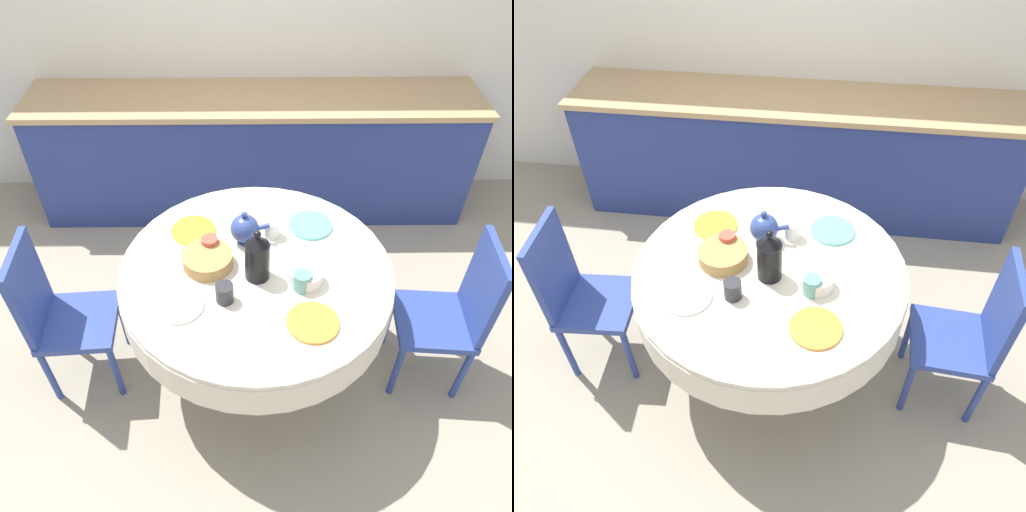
{
  "view_description": "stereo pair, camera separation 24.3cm",
  "coord_description": "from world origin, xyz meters",
  "views": [
    {
      "loc": [
        -0.02,
        -1.76,
        2.54
      ],
      "look_at": [
        0.0,
        0.0,
        0.86
      ],
      "focal_mm": 35.0,
      "sensor_mm": 36.0,
      "label": 1
    },
    {
      "loc": [
        0.22,
        -1.75,
        2.54
      ],
      "look_at": [
        0.0,
        0.0,
        0.86
      ],
      "focal_mm": 35.0,
      "sensor_mm": 36.0,
      "label": 2
    }
  ],
  "objects": [
    {
      "name": "cup_far_right",
      "position": [
        0.09,
        0.24,
        0.82
      ],
      "size": [
        0.08,
        0.08,
        0.1
      ],
      "primitive_type": "cylinder",
      "color": "white",
      "rests_on": "dining_table"
    },
    {
      "name": "dining_table",
      "position": [
        0.0,
        0.0,
        0.65
      ],
      "size": [
        1.38,
        1.38,
        0.78
      ],
      "color": "brown",
      "rests_on": "ground_plane"
    },
    {
      "name": "plate_far_left",
      "position": [
        -0.33,
        0.28,
        0.78
      ],
      "size": [
        0.24,
        0.24,
        0.01
      ],
      "primitive_type": "cylinder",
      "color": "yellow",
      "rests_on": "dining_table"
    },
    {
      "name": "chair_right",
      "position": [
        -1.03,
        -0.07,
        0.53
      ],
      "size": [
        0.43,
        0.43,
        0.96
      ],
      "rotation": [
        0.0,
        0.0,
        -1.51
      ],
      "color": "#2D428E",
      "rests_on": "ground_plane"
    },
    {
      "name": "cup_far_left",
      "position": [
        -0.23,
        0.11,
        0.82
      ],
      "size": [
        0.08,
        0.08,
        0.1
      ],
      "primitive_type": "cylinder",
      "color": "#CC4C3D",
      "rests_on": "dining_table"
    },
    {
      "name": "teapot",
      "position": [
        -0.06,
        0.2,
        0.86
      ],
      "size": [
        0.21,
        0.15,
        0.2
      ],
      "color": "#33478E",
      "rests_on": "dining_table"
    },
    {
      "name": "kitchen_counter",
      "position": [
        0.0,
        1.54,
        0.47
      ],
      "size": [
        3.24,
        0.64,
        0.94
      ],
      "color": "navy",
      "rests_on": "ground_plane"
    },
    {
      "name": "ground_plane",
      "position": [
        0.0,
        0.0,
        0.0
      ],
      "size": [
        12.0,
        12.0,
        0.0
      ],
      "primitive_type": "plane",
      "color": "#9E937F"
    },
    {
      "name": "plate_near_left",
      "position": [
        -0.36,
        -0.24,
        0.78
      ],
      "size": [
        0.24,
        0.24,
        0.01
      ],
      "primitive_type": "cylinder",
      "color": "white",
      "rests_on": "dining_table"
    },
    {
      "name": "coffee_carafe",
      "position": [
        0.01,
        -0.06,
        0.9
      ],
      "size": [
        0.12,
        0.12,
        0.29
      ],
      "color": "black",
      "rests_on": "dining_table"
    },
    {
      "name": "cup_near_left",
      "position": [
        -0.15,
        -0.21,
        0.82
      ],
      "size": [
        0.08,
        0.08,
        0.1
      ],
      "primitive_type": "cylinder",
      "color": "#28282D",
      "rests_on": "dining_table"
    },
    {
      "name": "cup_near_right",
      "position": [
        0.22,
        -0.14,
        0.82
      ],
      "size": [
        0.08,
        0.08,
        0.1
      ],
      "primitive_type": "cylinder",
      "color": "#5BA39E",
      "rests_on": "dining_table"
    },
    {
      "name": "wall_back",
      "position": [
        0.0,
        1.87,
        1.3
      ],
      "size": [
        7.0,
        0.05,
        2.6
      ],
      "color": "silver",
      "rests_on": "ground_plane"
    },
    {
      "name": "plate_far_right",
      "position": [
        0.3,
        0.32,
        0.78
      ],
      "size": [
        0.24,
        0.24,
        0.01
      ],
      "primitive_type": "cylinder",
      "color": "#60BCB7",
      "rests_on": "dining_table"
    },
    {
      "name": "fruit_bowl",
      "position": [
        0.24,
        -0.1,
        0.81
      ],
      "size": [
        0.16,
        0.16,
        0.08
      ],
      "primitive_type": "cylinder",
      "color": "silver",
      "rests_on": "dining_table"
    },
    {
      "name": "plate_near_right",
      "position": [
        0.25,
        -0.36,
        0.78
      ],
      "size": [
        0.24,
        0.24,
        0.01
      ],
      "primitive_type": "cylinder",
      "color": "orange",
      "rests_on": "dining_table"
    },
    {
      "name": "bread_basket",
      "position": [
        -0.24,
        0.02,
        0.81
      ],
      "size": [
        0.25,
        0.25,
        0.07
      ],
      "primitive_type": "cylinder",
      "color": "#AD844C",
      "rests_on": "dining_table"
    },
    {
      "name": "chair_left",
      "position": [
        1.03,
        -0.08,
        0.53
      ],
      "size": [
        0.43,
        0.43,
        0.96
      ],
      "rotation": [
        0.0,
        0.0,
        1.49
      ],
      "color": "#2D428E",
      "rests_on": "ground_plane"
    }
  ]
}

